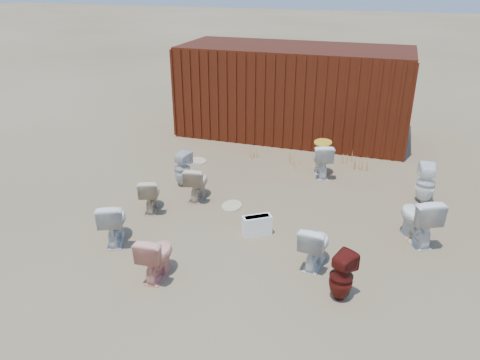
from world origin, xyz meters
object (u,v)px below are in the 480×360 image
(toilet_back_beige_left, at_px, (150,194))
(loose_tank, at_px, (257,225))
(toilet_back_a, at_px, (182,169))
(toilet_front_c, at_px, (315,245))
(toilet_back_beige_right, at_px, (197,182))
(toilet_front_pink, at_px, (156,255))
(toilet_front_a, at_px, (113,221))
(toilet_front_maroon, at_px, (341,277))
(toilet_back_e, at_px, (426,183))
(shipping_container, at_px, (293,92))
(toilet_front_e, at_px, (418,218))
(toilet_back_yellowlid, at_px, (322,159))

(toilet_back_beige_left, xyz_separation_m, loose_tank, (2.19, -0.24, -0.16))
(toilet_back_a, bearing_deg, toilet_front_c, 164.04)
(toilet_back_a, relative_size, toilet_back_beige_right, 1.09)
(toilet_front_pink, height_order, loose_tank, toilet_front_pink)
(toilet_front_a, xyz_separation_m, toilet_back_a, (0.14, 2.42, 0.00))
(toilet_front_pink, relative_size, toilet_back_beige_left, 1.08)
(toilet_front_a, relative_size, toilet_front_maroon, 1.04)
(toilet_back_e, bearing_deg, shipping_container, -48.45)
(toilet_front_c, xyz_separation_m, toilet_front_maroon, (0.49, -0.71, 0.01))
(toilet_back_e, distance_m, loose_tank, 3.58)
(toilet_front_a, xyz_separation_m, toilet_back_e, (5.00, 3.21, 0.02))
(toilet_front_pink, height_order, toilet_back_e, toilet_back_e)
(toilet_back_beige_right, bearing_deg, toilet_front_e, 168.51)
(toilet_front_e, xyz_separation_m, toilet_back_a, (-4.69, 0.81, -0.05))
(toilet_back_beige_right, bearing_deg, toilet_front_pink, 93.13)
(toilet_front_maroon, relative_size, toilet_back_beige_right, 1.05)
(toilet_front_c, bearing_deg, toilet_back_beige_right, -25.09)
(toilet_back_a, distance_m, loose_tank, 2.54)
(toilet_back_beige_right, xyz_separation_m, toilet_back_yellowlid, (2.17, 1.94, 0.03))
(toilet_front_a, height_order, toilet_back_yellowlid, toilet_back_yellowlid)
(toilet_front_c, xyz_separation_m, toilet_back_e, (1.68, 2.85, 0.04))
(shipping_container, height_order, toilet_front_a, shipping_container)
(toilet_back_beige_right, bearing_deg, toilet_front_a, 63.71)
(toilet_back_yellowlid, relative_size, toilet_back_e, 0.95)
(toilet_front_e, relative_size, loose_tank, 1.72)
(loose_tank, bearing_deg, toilet_front_maroon, -74.10)
(toilet_front_e, xyz_separation_m, loose_tank, (-2.61, -0.65, -0.25))
(toilet_front_pink, relative_size, toilet_back_a, 0.94)
(toilet_back_yellowlid, bearing_deg, toilet_back_beige_right, 24.33)
(toilet_back_yellowlid, bearing_deg, toilet_back_e, 144.76)
(toilet_front_maroon, height_order, toilet_back_e, toilet_back_e)
(toilet_front_maroon, bearing_deg, loose_tank, -8.87)
(toilet_front_c, relative_size, toilet_front_maroon, 0.98)
(toilet_front_c, distance_m, toilet_back_a, 3.79)
(toilet_front_pink, distance_m, toilet_front_e, 4.33)
(toilet_back_e, bearing_deg, toilet_front_maroon, 67.16)
(toilet_back_beige_right, distance_m, toilet_back_yellowlid, 2.91)
(toilet_front_pink, bearing_deg, toilet_back_e, -138.21)
(shipping_container, xyz_separation_m, toilet_back_beige_left, (-1.57, -5.29, -0.86))
(shipping_container, relative_size, loose_tank, 12.00)
(shipping_container, xyz_separation_m, toilet_front_pink, (-0.45, -7.16, -0.84))
(toilet_back_a, distance_m, toilet_back_yellowlid, 3.08)
(toilet_back_beige_left, bearing_deg, toilet_front_pink, 99.82)
(toilet_front_e, height_order, toilet_back_beige_right, toilet_front_e)
(toilet_front_e, relative_size, toilet_back_e, 1.07)
(shipping_container, bearing_deg, toilet_back_beige_right, -101.38)
(toilet_back_beige_left, bearing_deg, toilet_front_a, 67.39)
(toilet_back_beige_right, bearing_deg, toilet_front_maroon, 136.83)
(toilet_back_beige_left, distance_m, toilet_back_e, 5.36)
(toilet_back_beige_left, distance_m, loose_tank, 2.20)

